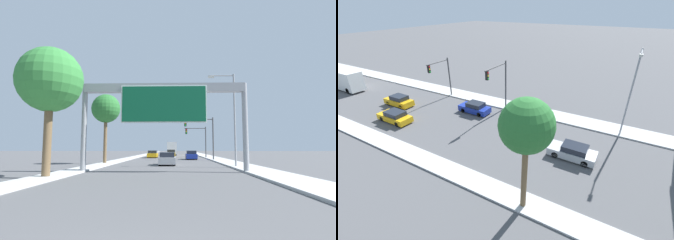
% 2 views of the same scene
% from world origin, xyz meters
% --- Properties ---
extents(sidewalk_right, '(3.00, 120.00, 0.15)m').
position_xyz_m(sidewalk_right, '(7.75, 60.00, 0.07)').
color(sidewalk_right, '#B3B3B3').
rests_on(sidewalk_right, ground).
extents(median_strip_left, '(2.00, 120.00, 0.15)m').
position_xyz_m(median_strip_left, '(-7.25, 60.00, 0.07)').
color(median_strip_left, '#B3B3B3').
rests_on(median_strip_left, ground).
extents(sign_gantry, '(13.34, 0.73, 7.10)m').
position_xyz_m(sign_gantry, '(0.00, 17.88, 5.58)').
color(sign_gantry, gray).
rests_on(sign_gantry, ground).
extents(car_near_center, '(1.78, 4.41, 1.53)m').
position_xyz_m(car_near_center, '(0.00, 51.73, 0.72)').
color(car_near_center, gold).
rests_on(car_near_center, ground).
extents(car_mid_right, '(1.80, 4.25, 1.46)m').
position_xyz_m(car_mid_right, '(3.50, 40.91, 0.69)').
color(car_mid_right, navy).
rests_on(car_mid_right, ground).
extents(car_far_center, '(1.82, 4.57, 1.40)m').
position_xyz_m(car_far_center, '(-3.50, 47.92, 0.67)').
color(car_far_center, gold).
rests_on(car_far_center, ground).
extents(car_mid_left, '(1.82, 4.40, 1.42)m').
position_xyz_m(car_mid_left, '(0.00, 26.87, 0.67)').
color(car_mid_left, '#A5A8AD').
rests_on(car_mid_left, ground).
extents(truck_box_primary, '(2.37, 7.85, 3.35)m').
position_xyz_m(truck_box_primary, '(0.00, 65.15, 1.70)').
color(truck_box_primary, yellow).
rests_on(truck_box_primary, ground).
extents(traffic_light_near_intersection, '(4.76, 0.32, 6.65)m').
position_xyz_m(traffic_light_near_intersection, '(5.29, 38.00, 4.49)').
color(traffic_light_near_intersection, '#3D3D3F').
rests_on(traffic_light_near_intersection, ground).
extents(traffic_light_mid_block, '(4.17, 0.32, 5.97)m').
position_xyz_m(traffic_light_mid_block, '(5.42, 48.00, 4.02)').
color(traffic_light_mid_block, '#3D3D3F').
rests_on(traffic_light_mid_block, ground).
extents(palm_tree_foreground, '(4.24, 4.24, 8.50)m').
position_xyz_m(palm_tree_foreground, '(-7.28, 13.71, 6.31)').
color(palm_tree_foreground, brown).
rests_on(palm_tree_foreground, ground).
extents(palm_tree_background, '(3.46, 3.46, 8.40)m').
position_xyz_m(palm_tree_background, '(-7.52, 28.38, 6.58)').
color(palm_tree_background, brown).
rests_on(palm_tree_background, ground).
extents(street_lamp_right, '(2.68, 0.28, 9.40)m').
position_xyz_m(street_lamp_right, '(6.54, 23.36, 5.50)').
color(street_lamp_right, gray).
rests_on(street_lamp_right, ground).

